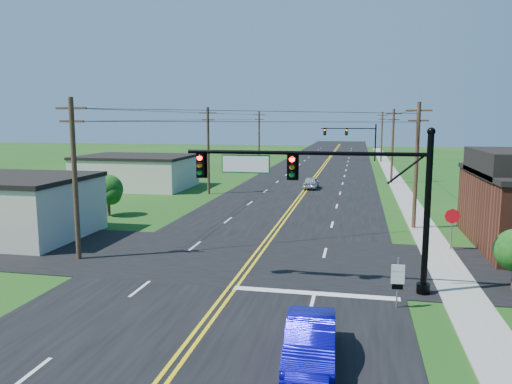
% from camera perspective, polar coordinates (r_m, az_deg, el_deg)
% --- Properties ---
extents(ground, '(260.00, 260.00, 0.00)m').
position_cam_1_polar(ground, '(17.61, -9.21, -18.23)').
color(ground, '#194012').
rests_on(ground, ground).
extents(road_main, '(16.00, 220.00, 0.04)m').
position_cam_1_polar(road_main, '(65.40, 6.47, 1.48)').
color(road_main, black).
rests_on(road_main, ground).
extents(road_cross, '(70.00, 10.00, 0.04)m').
position_cam_1_polar(road_cross, '(28.39, -0.55, -7.62)').
color(road_cross, black).
rests_on(road_cross, ground).
extents(sidewalk, '(2.00, 160.00, 0.08)m').
position_cam_1_polar(sidewalk, '(55.43, 16.39, -0.03)').
color(sidewalk, gray).
rests_on(sidewalk, ground).
extents(signal_mast_main, '(11.30, 0.60, 7.48)m').
position_cam_1_polar(signal_mast_main, '(22.92, 7.97, 0.53)').
color(signal_mast_main, black).
rests_on(signal_mast_main, ground).
extents(signal_mast_far, '(10.98, 0.60, 7.48)m').
position_cam_1_polar(signal_mast_far, '(94.74, 10.86, 6.27)').
color(signal_mast_far, black).
rests_on(signal_mast_far, ground).
extents(cream_bldg_near, '(10.20, 8.20, 4.10)m').
position_cam_1_polar(cream_bldg_near, '(37.05, -26.49, -1.49)').
color(cream_bldg_near, beige).
rests_on(cream_bldg_near, ground).
extents(cream_bldg_far, '(12.20, 9.20, 3.70)m').
position_cam_1_polar(cream_bldg_far, '(58.50, -13.51, 2.30)').
color(cream_bldg_far, beige).
rests_on(cream_bldg_far, ground).
extents(utility_pole_left_a, '(1.80, 0.28, 9.00)m').
position_cam_1_polar(utility_pole_left_a, '(29.17, -20.01, 1.73)').
color(utility_pole_left_a, '#3C2A1B').
rests_on(utility_pole_left_a, ground).
extents(utility_pole_left_b, '(1.80, 0.28, 9.00)m').
position_cam_1_polar(utility_pole_left_b, '(52.05, -5.48, 4.92)').
color(utility_pole_left_b, '#3C2A1B').
rests_on(utility_pole_left_b, ground).
extents(utility_pole_left_c, '(1.80, 0.28, 9.00)m').
position_cam_1_polar(utility_pole_left_c, '(78.23, 0.34, 6.12)').
color(utility_pole_left_c, '#3C2A1B').
rests_on(utility_pole_left_c, ground).
extents(utility_pole_right_a, '(1.80, 0.28, 9.00)m').
position_cam_1_polar(utility_pole_right_a, '(37.03, 17.86, 3.15)').
color(utility_pole_right_a, '#3C2A1B').
rests_on(utility_pole_right_a, ground).
extents(utility_pole_right_b, '(1.80, 0.28, 9.00)m').
position_cam_1_polar(utility_pole_right_b, '(62.88, 15.34, 5.26)').
color(utility_pole_right_b, '#3C2A1B').
rests_on(utility_pole_right_b, ground).
extents(utility_pole_right_c, '(1.80, 0.28, 9.00)m').
position_cam_1_polar(utility_pole_right_c, '(92.81, 14.17, 6.23)').
color(utility_pole_right_c, '#3C2A1B').
rests_on(utility_pole_right_c, ground).
extents(tree_right_back, '(3.00, 3.00, 4.10)m').
position_cam_1_polar(tree_right_back, '(42.27, 25.53, 0.44)').
color(tree_right_back, '#3C2A1B').
rests_on(tree_right_back, ground).
extents(tree_left, '(2.40, 2.40, 3.37)m').
position_cam_1_polar(tree_left, '(42.03, -16.55, 0.28)').
color(tree_left, '#3C2A1B').
rests_on(tree_left, ground).
extents(blue_car, '(1.82, 4.60, 1.49)m').
position_cam_1_polar(blue_car, '(16.79, 6.22, -16.72)').
color(blue_car, '#0B079F').
rests_on(blue_car, ground).
extents(distant_car, '(1.60, 3.88, 1.32)m').
position_cam_1_polar(distant_car, '(56.37, 6.31, 1.03)').
color(distant_car, silver).
rests_on(distant_car, ground).
extents(route_sign, '(0.55, 0.10, 2.19)m').
position_cam_1_polar(route_sign, '(21.75, 15.89, -9.55)').
color(route_sign, slate).
rests_on(route_sign, ground).
extents(stop_sign, '(0.91, 0.11, 2.57)m').
position_cam_1_polar(stop_sign, '(31.89, 21.50, -3.04)').
color(stop_sign, slate).
rests_on(stop_sign, ground).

